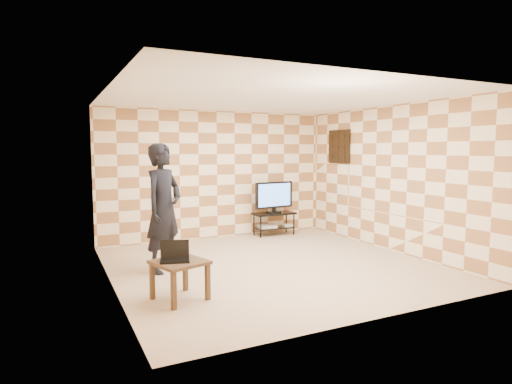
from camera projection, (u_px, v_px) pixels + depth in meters
floor at (272, 265)px, 7.00m from camera, size 5.00×5.00×0.00m
wall_back at (217, 175)px, 9.11m from camera, size 5.00×0.02×2.70m
wall_front at (381, 199)px, 4.63m from camera, size 5.00×0.02×2.70m
wall_left at (109, 189)px, 5.79m from camera, size 0.02×5.00×2.70m
wall_right at (391, 178)px, 7.96m from camera, size 0.02×5.00×2.70m
ceiling at (273, 98)px, 6.74m from camera, size 5.00×5.00×0.02m
wall_art at (339, 147)px, 9.27m from camera, size 0.04×0.72×0.72m
tv_stand at (274, 219)px, 9.44m from camera, size 0.94×0.42×0.50m
tv at (274, 196)px, 9.39m from camera, size 0.94×0.21×0.68m
dvd_player at (267, 226)px, 9.41m from camera, size 0.43×0.33×0.06m
game_console at (288, 225)px, 9.58m from camera, size 0.21×0.16×0.05m
side_table at (180, 268)px, 5.35m from camera, size 0.74×0.74×0.50m
laptop at (175, 256)px, 5.35m from camera, size 0.42×0.37×0.24m
person at (164, 208)px, 6.57m from camera, size 0.86×0.82×1.98m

